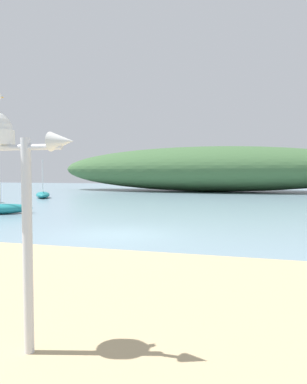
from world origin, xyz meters
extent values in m
plane|color=#7A99A8|center=(0.00, 0.00, 0.00)|extent=(120.00, 120.00, 0.00)
ellipsoid|color=#3D6038|center=(-0.77, 33.47, 2.82)|extent=(39.71, 11.52, 5.65)
cylinder|color=silver|center=(2.58, -9.44, 1.51)|extent=(0.12, 0.12, 2.63)
cylinder|color=silver|center=(2.58, -9.44, 2.71)|extent=(0.97, 0.07, 0.07)
cone|color=silver|center=(3.07, -9.44, 2.77)|extent=(0.30, 0.23, 0.23)
cone|color=gold|center=(2.15, -9.28, 3.36)|extent=(0.04, 0.06, 0.03)
ellipsoid|color=teal|center=(-9.05, 4.60, 0.30)|extent=(3.45, 3.02, 0.59)
cylinder|color=silver|center=(-9.05, 4.60, 2.12)|extent=(0.08, 0.08, 3.41)
ellipsoid|color=teal|center=(-14.26, 17.02, 0.29)|extent=(2.98, 3.67, 0.58)
cylinder|color=silver|center=(-14.26, 17.02, 2.01)|extent=(0.08, 0.08, 3.20)
cylinder|color=silver|center=(-13.97, 16.57, 0.66)|extent=(0.93, 1.38, 0.06)
camera|label=1|loc=(5.28, -13.27, 2.42)|focal=34.51mm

